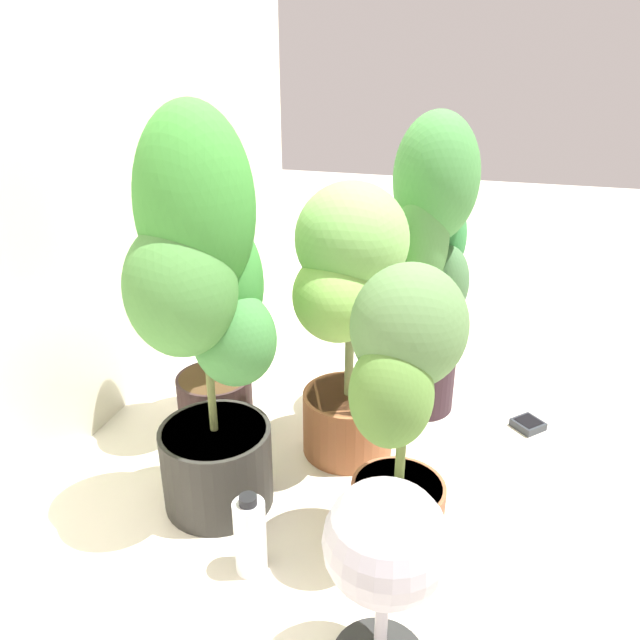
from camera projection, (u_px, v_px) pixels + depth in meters
name	position (u px, v px, depth m)	size (l,w,h in m)	color
ground_plane	(381.00, 448.00, 1.80)	(8.00, 8.00, 0.00)	silver
mylar_back_wall	(72.00, 77.00, 1.60)	(3.20, 0.01, 2.00)	silver
potted_plant_back_left	(206.00, 310.00, 1.37)	(0.42, 0.36, 0.99)	#2A2925
potted_plant_center	(350.00, 301.00, 1.61)	(0.47, 0.41, 0.78)	#945633
potted_plant_back_center	(205.00, 271.00, 1.72)	(0.40, 0.34, 0.85)	#342323
potted_plant_front_left	(401.00, 398.00, 1.30)	(0.32, 0.32, 0.69)	brown
potted_plant_front_right	(433.00, 243.00, 1.79)	(0.35, 0.27, 0.92)	#2D1C23
hygrometer_box	(528.00, 424.00, 1.89)	(0.11, 0.11, 0.03)	#2C3137
floor_fan	(385.00, 552.00, 1.05)	(0.27, 0.27, 0.42)	#252626
nutrient_bottle	(250.00, 536.00, 1.35)	(0.07, 0.07, 0.20)	white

